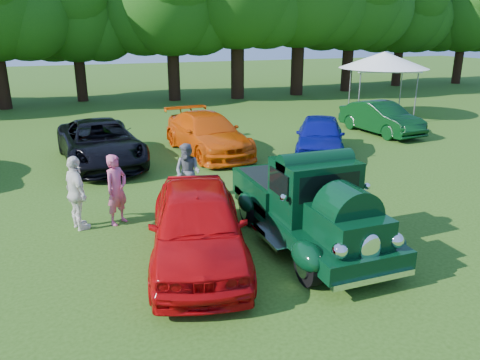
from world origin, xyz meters
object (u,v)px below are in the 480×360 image
object	(u,v)px
red_convertible	(198,224)
spectator_grey	(188,172)
back_car_blue	(320,136)
spectator_white	(77,193)
hero_pickup	(308,206)
back_car_green	(381,118)
back_car_black	(100,143)
spectator_pink	(117,190)
back_car_orange	(208,134)
canopy_tent	(384,61)

from	to	relation	value
red_convertible	spectator_grey	world-z (taller)	spectator_grey
back_car_blue	spectator_white	bearing A→B (deg)	-125.56
hero_pickup	back_car_green	bearing A→B (deg)	46.18
back_car_black	spectator_pink	xyz separation A→B (m)	(-0.07, -5.92, 0.12)
back_car_blue	spectator_pink	size ratio (longest dim) A/B	2.48
back_car_orange	spectator_pink	distance (m)	7.35
back_car_blue	back_car_orange	bearing A→B (deg)	-174.75
hero_pickup	back_car_green	size ratio (longest dim) A/B	1.17
back_car_blue	back_car_green	bearing A→B (deg)	57.98
back_car_blue	spectator_white	distance (m)	10.12
hero_pickup	back_car_black	size ratio (longest dim) A/B	0.92
hero_pickup	spectator_grey	bearing A→B (deg)	117.46
hero_pickup	red_convertible	size ratio (longest dim) A/B	1.07
red_convertible	back_car_blue	world-z (taller)	red_convertible
red_convertible	spectator_white	size ratio (longest dim) A/B	2.61
back_car_green	spectator_grey	bearing A→B (deg)	-158.03
back_car_orange	spectator_grey	size ratio (longest dim) A/B	3.22
back_car_green	red_convertible	bearing A→B (deg)	-146.52
hero_pickup	canopy_tent	xyz separation A→B (m)	(11.43, 12.79, 2.22)
back_car_orange	canopy_tent	xyz separation A→B (m)	(11.25, 4.11, 2.33)
back_car_orange	canopy_tent	world-z (taller)	canopy_tent
spectator_white	canopy_tent	distance (m)	19.43
back_car_black	back_car_orange	world-z (taller)	back_car_black
spectator_white	spectator_pink	bearing A→B (deg)	-107.08
back_car_green	spectator_white	bearing A→B (deg)	-159.77
spectator_white	canopy_tent	xyz separation A→B (m)	(16.43, 10.15, 2.17)
hero_pickup	spectator_white	world-z (taller)	hero_pickup
hero_pickup	red_convertible	world-z (taller)	hero_pickup
back_car_orange	canopy_tent	distance (m)	12.20
back_car_orange	spectator_pink	world-z (taller)	spectator_pink
spectator_pink	spectator_grey	world-z (taller)	spectator_pink
spectator_grey	spectator_white	distance (m)	3.26
hero_pickup	back_car_blue	world-z (taller)	hero_pickup
back_car_orange	back_car_blue	world-z (taller)	back_car_orange
spectator_grey	spectator_white	bearing A→B (deg)	-116.00
back_car_orange	spectator_white	bearing A→B (deg)	-136.37
hero_pickup	spectator_pink	size ratio (longest dim) A/B	2.88
canopy_tent	hero_pickup	bearing A→B (deg)	-131.79
back_car_black	canopy_tent	world-z (taller)	canopy_tent
spectator_grey	red_convertible	bearing A→B (deg)	-56.32
spectator_white	red_convertible	bearing A→B (deg)	-156.86
spectator_grey	back_car_black	bearing A→B (deg)	157.73
red_convertible	spectator_grey	distance (m)	3.80
back_car_orange	back_car_green	distance (m)	8.78
hero_pickup	back_car_black	bearing A→B (deg)	114.86
hero_pickup	back_car_orange	xyz separation A→B (m)	(0.17, 8.68, -0.11)
back_car_orange	back_car_green	world-z (taller)	back_car_orange
back_car_green	spectator_grey	distance (m)	12.21
red_convertible	canopy_tent	distance (m)	19.18
back_car_green	spectator_grey	world-z (taller)	spectator_grey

